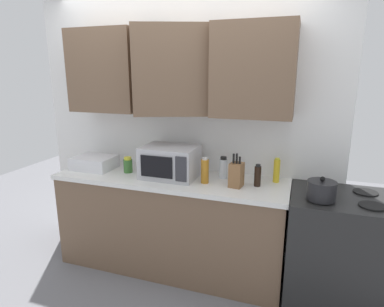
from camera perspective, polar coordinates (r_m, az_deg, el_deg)
wall_back_with_cabinets at (r=2.99m, az=-2.48°, el=9.50°), size 2.97×0.54×2.60m
counter_run at (r=3.09m, az=-3.83°, el=-12.05°), size 2.10×0.63×0.90m
stove_range at (r=2.89m, az=24.29°, el=-15.27°), size 0.76×0.64×0.91m
kettle at (r=2.54m, az=21.94°, el=-6.05°), size 0.21×0.21×0.17m
microwave at (r=2.87m, az=-3.92°, el=-1.48°), size 0.48×0.37×0.28m
dish_rack at (r=3.28m, az=-16.89°, el=-1.55°), size 0.38×0.30×0.12m
knife_block at (r=2.66m, az=7.86°, el=-3.70°), size 0.12×0.13×0.28m
bottle_yellow_mustard at (r=2.83m, az=14.74°, el=-2.94°), size 0.05×0.05×0.21m
bottle_soy_dark at (r=2.70m, az=11.54°, el=-3.88°), size 0.06×0.06×0.19m
bottle_amber_vinegar at (r=2.72m, az=2.29°, el=-3.09°), size 0.07×0.07×0.22m
bottle_green_oil at (r=3.08m, az=-11.26°, el=-2.02°), size 0.08×0.08×0.15m
bottle_clear_tall at (r=2.86m, az=5.56°, el=-2.56°), size 0.07×0.07×0.20m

